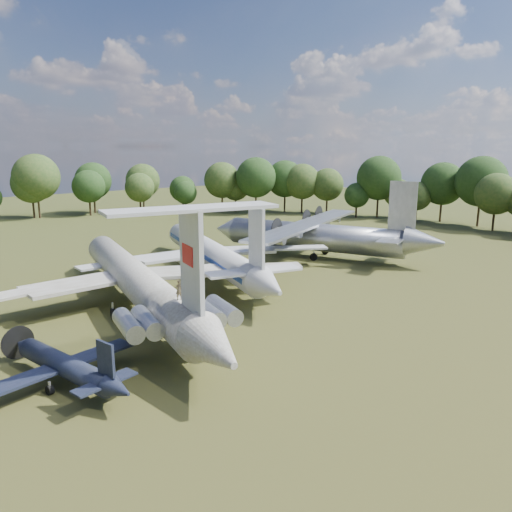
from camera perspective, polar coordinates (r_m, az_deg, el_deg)
ground at (r=60.41m, az=-11.43°, el=-5.44°), size 300.00×300.00×0.00m
il62_airliner at (r=58.18m, az=-13.50°, el=-3.45°), size 52.99×62.76×5.40m
tu104_jet at (r=72.69m, az=-5.22°, el=-0.19°), size 49.54×57.89×4.94m
an12_transport at (r=84.40m, az=6.59°, el=1.81°), size 52.66×55.10×5.71m
small_prop_west at (r=42.37m, az=-20.91°, el=-12.13°), size 15.75×19.26×2.50m
person_on_il62 at (r=43.18m, az=-8.82°, el=-3.86°), size 0.67×0.47×1.73m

